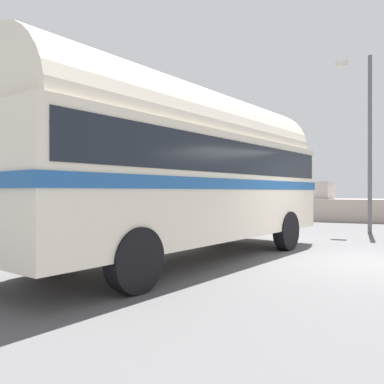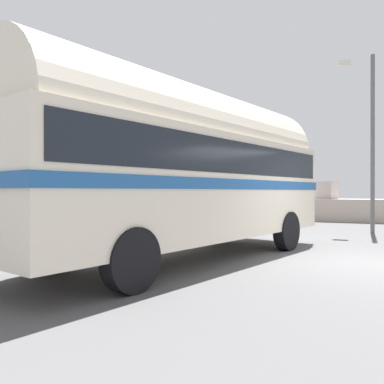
{
  "view_description": "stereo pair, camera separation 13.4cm",
  "coord_description": "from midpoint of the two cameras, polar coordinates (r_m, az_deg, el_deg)",
  "views": [
    {
      "loc": [
        -0.22,
        -8.82,
        1.49
      ],
      "look_at": [
        -4.07,
        0.04,
        1.47
      ],
      "focal_mm": 36.77,
      "sensor_mm": 36.0,
      "label": 1
    },
    {
      "loc": [
        -0.1,
        -8.76,
        1.49
      ],
      "look_at": [
        -4.07,
        0.04,
        1.47
      ],
      "focal_mm": 36.77,
      "sensor_mm": 36.0,
      "label": 2
    }
  ],
  "objects": [
    {
      "name": "breakwater",
      "position": [
        20.6,
        25.98,
        -1.96
      ],
      "size": [
        31.36,
        2.59,
        2.46
      ],
      "color": "#B7A79A",
      "rests_on": "ground"
    },
    {
      "name": "lamp_post",
      "position": [
        15.26,
        24.48,
        7.81
      ],
      "size": [
        1.23,
        0.45,
        6.25
      ],
      "color": "#5B5B60",
      "rests_on": "ground"
    },
    {
      "name": "ground",
      "position": [
        8.92,
        25.3,
        -9.44
      ],
      "size": [
        32.0,
        26.0,
        0.02
      ],
      "color": "#525152"
    },
    {
      "name": "vintage_coach",
      "position": [
        8.4,
        -0.4,
        3.96
      ],
      "size": [
        4.43,
        8.91,
        3.7
      ],
      "rotation": [
        0.0,
        0.0,
        -0.25
      ],
      "color": "black",
      "rests_on": "ground"
    }
  ]
}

